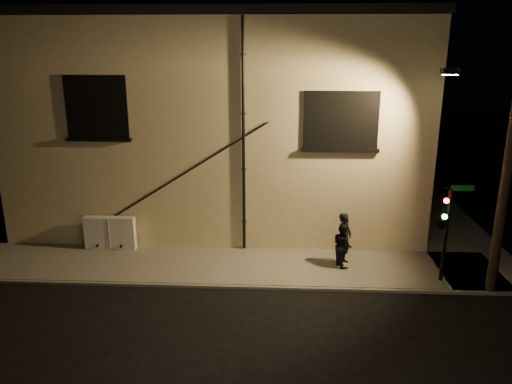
# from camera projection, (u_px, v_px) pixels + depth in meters

# --- Properties ---
(ground) EXTENTS (90.00, 90.00, 0.00)m
(ground) POSITION_uv_depth(u_px,v_px,m) (294.00, 289.00, 15.96)
(ground) COLOR black
(sidewalk) EXTENTS (21.00, 16.00, 0.12)m
(sidewalk) POSITION_uv_depth(u_px,v_px,m) (322.00, 237.00, 20.09)
(sidewalk) COLOR slate
(sidewalk) RESTS_ON ground
(building) EXTENTS (16.20, 12.23, 8.80)m
(building) POSITION_uv_depth(u_px,v_px,m) (228.00, 113.00, 23.46)
(building) COLOR beige
(building) RESTS_ON ground
(utility_cabinet) EXTENTS (1.90, 0.32, 1.25)m
(utility_cabinet) POSITION_uv_depth(u_px,v_px,m) (110.00, 233.00, 18.67)
(utility_cabinet) COLOR white
(utility_cabinet) RESTS_ON sidewalk
(pedestrian_a) EXTENTS (0.73, 0.81, 1.86)m
(pedestrian_a) POSITION_uv_depth(u_px,v_px,m) (344.00, 239.00, 17.28)
(pedestrian_a) COLOR black
(pedestrian_a) RESTS_ON sidewalk
(pedestrian_b) EXTENTS (0.81, 0.90, 1.53)m
(pedestrian_b) POSITION_uv_depth(u_px,v_px,m) (342.00, 245.00, 17.17)
(pedestrian_b) COLOR black
(pedestrian_b) RESTS_ON sidewalk
(traffic_signal) EXTENTS (1.27, 1.90, 3.23)m
(traffic_signal) POSITION_uv_depth(u_px,v_px,m) (442.00, 219.00, 15.60)
(traffic_signal) COLOR black
(traffic_signal) RESTS_ON sidewalk
(streetlamp_pole) EXTENTS (2.03, 1.39, 7.36)m
(streetlamp_pole) POSITION_uv_depth(u_px,v_px,m) (503.00, 172.00, 14.70)
(streetlamp_pole) COLOR black
(streetlamp_pole) RESTS_ON ground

